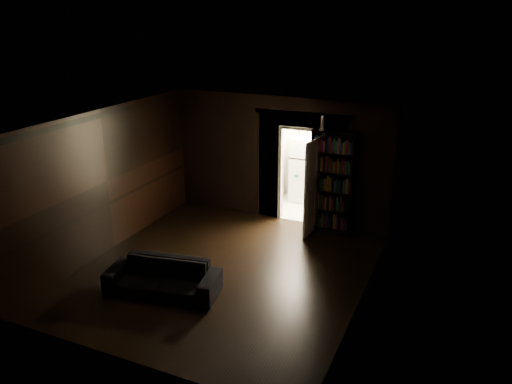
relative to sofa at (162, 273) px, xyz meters
The scene contains 9 objects.
ground 1.27m from the sofa, 59.76° to the left, with size 5.50×5.50×0.00m, color black.
room_walls 2.57m from the sofa, 74.11° to the left, with size 5.02×5.61×2.84m.
kitchen_alcove 5.12m from the sofa, 77.25° to the left, with size 2.20×1.80×2.60m.
sofa is the anchor object (origin of this frame).
bookshelf 4.16m from the sofa, 62.90° to the left, with size 0.90×0.32×2.20m, color black.
refrigerator 5.25m from the sofa, 80.90° to the left, with size 0.74×0.68×1.65m, color white.
door 3.76m from the sofa, 65.34° to the left, with size 0.85×0.05×2.05m, color white.
figurine 4.39m from the sofa, 65.69° to the left, with size 0.10×0.10×0.30m, color white.
bottles 5.40m from the sofa, 81.31° to the left, with size 0.58×0.07×0.24m, color black.
Camera 1 is at (3.81, -7.18, 4.50)m, focal length 35.00 mm.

